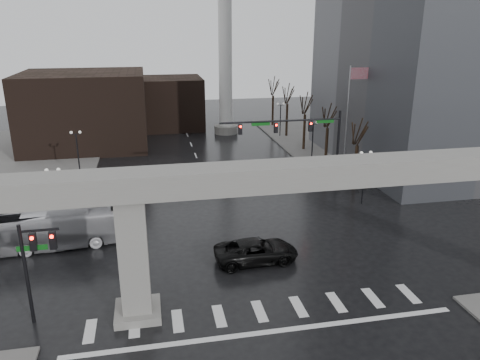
# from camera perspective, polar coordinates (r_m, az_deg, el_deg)

# --- Properties ---
(ground) EXTENTS (160.00, 160.00, 0.00)m
(ground) POSITION_cam_1_polar(r_m,az_deg,el_deg) (29.40, 1.92, -14.62)
(ground) COLOR black
(ground) RESTS_ON ground
(sidewalk_ne) EXTENTS (28.00, 36.00, 0.15)m
(sidewalk_ne) POSITION_cam_1_polar(r_m,az_deg,el_deg) (69.69, 16.22, 4.50)
(sidewalk_ne) COLOR slate
(sidewalk_ne) RESTS_ON ground
(elevated_guideway) EXTENTS (48.00, 2.60, 8.70)m
(elevated_guideway) POSITION_cam_1_polar(r_m,az_deg,el_deg) (26.59, 4.73, -1.76)
(elevated_guideway) COLOR gray
(elevated_guideway) RESTS_ON ground
(building_far_left) EXTENTS (16.00, 14.00, 10.00)m
(building_far_left) POSITION_cam_1_polar(r_m,az_deg,el_deg) (67.37, -18.35, 8.13)
(building_far_left) COLOR black
(building_far_left) RESTS_ON ground
(building_far_mid) EXTENTS (10.00, 10.00, 8.00)m
(building_far_mid) POSITION_cam_1_polar(r_m,az_deg,el_deg) (76.99, -8.46, 9.29)
(building_far_mid) COLOR black
(building_far_mid) RESTS_ON ground
(smokestack) EXTENTS (3.60, 3.60, 30.00)m
(smokestack) POSITION_cam_1_polar(r_m,az_deg,el_deg) (70.98, -1.82, 16.30)
(smokestack) COLOR silver
(smokestack) RESTS_ON ground
(signal_mast_arm) EXTENTS (12.12, 0.43, 8.00)m
(signal_mast_arm) POSITION_cam_1_polar(r_m,az_deg,el_deg) (46.36, 7.59, 5.59)
(signal_mast_arm) COLOR black
(signal_mast_arm) RESTS_ON ground
(signal_left_pole) EXTENTS (2.30, 0.30, 6.00)m
(signal_left_pole) POSITION_cam_1_polar(r_m,az_deg,el_deg) (27.99, -23.77, -8.55)
(signal_left_pole) COLOR black
(signal_left_pole) RESTS_ON ground
(flagpole_assembly) EXTENTS (2.06, 0.12, 12.00)m
(flagpole_assembly) POSITION_cam_1_polar(r_m,az_deg,el_deg) (51.25, 13.28, 8.43)
(flagpole_assembly) COLOR silver
(flagpole_assembly) RESTS_ON ground
(lamp_right_0) EXTENTS (1.22, 0.32, 5.11)m
(lamp_right_0) POSITION_cam_1_polar(r_m,az_deg,el_deg) (44.37, 14.96, 1.38)
(lamp_right_0) COLOR black
(lamp_right_0) RESTS_ON ground
(lamp_right_1) EXTENTS (1.22, 0.32, 5.11)m
(lamp_right_1) POSITION_cam_1_polar(r_m,az_deg,el_deg) (56.81, 8.86, 5.48)
(lamp_right_1) COLOR black
(lamp_right_1) RESTS_ON ground
(lamp_right_2) EXTENTS (1.22, 0.32, 5.11)m
(lamp_right_2) POSITION_cam_1_polar(r_m,az_deg,el_deg) (69.84, 4.96, 8.05)
(lamp_right_2) COLOR black
(lamp_right_2) RESTS_ON ground
(lamp_left_0) EXTENTS (1.22, 0.32, 5.11)m
(lamp_left_0) POSITION_cam_1_polar(r_m,az_deg,el_deg) (40.72, -21.65, -0.85)
(lamp_left_0) COLOR black
(lamp_left_0) RESTS_ON ground
(lamp_left_1) EXTENTS (1.22, 0.32, 5.11)m
(lamp_left_1) POSITION_cam_1_polar(r_m,az_deg,el_deg) (54.01, -19.25, 3.98)
(lamp_left_1) COLOR black
(lamp_left_1) RESTS_ON ground
(lamp_left_2) EXTENTS (1.22, 0.32, 5.11)m
(lamp_left_2) POSITION_cam_1_polar(r_m,az_deg,el_deg) (67.58, -17.79, 6.89)
(lamp_left_2) COLOR black
(lamp_left_2) RESTS_ON ground
(tree_right_0) EXTENTS (1.09, 1.58, 7.50)m
(tree_right_0) POSITION_cam_1_polar(r_m,az_deg,el_deg) (48.46, 13.96, 2.05)
(tree_right_0) COLOR black
(tree_right_0) RESTS_ON ground
(tree_right_1) EXTENTS (1.09, 1.61, 7.67)m
(tree_right_1) POSITION_cam_1_polar(r_m,az_deg,el_deg) (55.52, 10.53, 4.42)
(tree_right_1) COLOR black
(tree_right_1) RESTS_ON ground
(tree_right_2) EXTENTS (1.10, 1.63, 7.85)m
(tree_right_2) POSITION_cam_1_polar(r_m,az_deg,el_deg) (62.80, 7.87, 6.25)
(tree_right_2) COLOR black
(tree_right_2) RESTS_ON ground
(tree_right_3) EXTENTS (1.11, 1.66, 8.02)m
(tree_right_3) POSITION_cam_1_polar(r_m,az_deg,el_deg) (70.24, 5.76, 7.68)
(tree_right_3) COLOR black
(tree_right_3) RESTS_ON ground
(tree_right_4) EXTENTS (1.12, 1.69, 8.19)m
(tree_right_4) POSITION_cam_1_polar(r_m,az_deg,el_deg) (77.79, 4.04, 8.82)
(tree_right_4) COLOR black
(tree_right_4) RESTS_ON ground
(pickup_truck) EXTENTS (6.02, 2.96, 1.64)m
(pickup_truck) POSITION_cam_1_polar(r_m,az_deg,el_deg) (33.41, 2.00, -8.64)
(pickup_truck) COLOR black
(pickup_truck) RESTS_ON ground
(city_bus) EXTENTS (10.86, 3.38, 2.98)m
(city_bus) POSITION_cam_1_polar(r_m,az_deg,el_deg) (37.81, -21.57, -5.54)
(city_bus) COLOR #A09FA4
(city_bus) RESTS_ON ground
(far_car) EXTENTS (1.73, 4.24, 1.44)m
(far_car) POSITION_cam_1_polar(r_m,az_deg,el_deg) (51.78, -7.29, 1.12)
(far_car) COLOR black
(far_car) RESTS_ON ground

